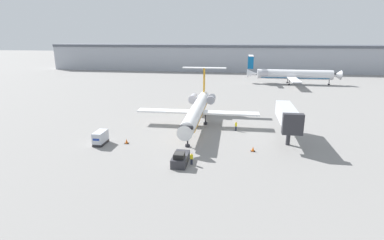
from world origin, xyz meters
name	(u,v)px	position (x,y,z in m)	size (l,w,h in m)	color
ground_plane	(180,164)	(0.00, 0.00, 0.00)	(600.00, 600.00, 0.00)	gray
terminal_building	(223,58)	(0.00, 120.00, 6.66)	(180.00, 16.80, 13.26)	#9EA3AD
airplane_main	(198,109)	(-0.10, 20.20, 3.41)	(25.04, 30.20, 10.50)	white
pushback_tug	(180,159)	(0.05, 0.19, 0.75)	(2.09, 4.61, 1.98)	#2D2D33
luggage_cart	(100,138)	(-14.93, 6.06, 1.14)	(1.61, 3.30, 2.28)	#232326
worker_near_tug	(192,158)	(1.69, 0.10, 0.92)	(0.40, 0.25, 1.76)	#232838
worker_by_wing	(236,126)	(7.88, 17.03, 0.99)	(0.40, 0.26, 1.87)	#232838
traffic_cone_left	(127,141)	(-10.69, 7.02, 0.38)	(0.73, 0.73, 0.79)	black
traffic_cone_right	(253,149)	(10.69, 6.57, 0.38)	(0.68, 0.68, 0.79)	black
airplane_parked_far_left	(292,74)	(28.22, 78.84, 3.64)	(34.33, 31.33, 10.54)	white
jet_bridge	(288,116)	(16.67, 12.92, 4.45)	(3.20, 12.46, 6.19)	#2D2D33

